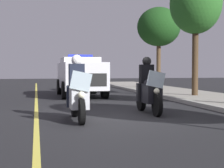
# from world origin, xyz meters

# --- Properties ---
(ground_plane) EXTENTS (80.00, 80.00, 0.00)m
(ground_plane) POSITION_xyz_m (0.00, 0.00, 0.00)
(ground_plane) COLOR black
(lane_stripe_center) EXTENTS (48.00, 0.12, 0.01)m
(lane_stripe_center) POSITION_xyz_m (0.00, -2.19, 0.00)
(lane_stripe_center) COLOR #E0D14C
(lane_stripe_center) RESTS_ON ground
(police_motorcycle_lead_left) EXTENTS (2.14, 0.56, 1.72)m
(police_motorcycle_lead_left) POSITION_xyz_m (0.51, -1.14, 0.70)
(police_motorcycle_lead_left) COLOR black
(police_motorcycle_lead_left) RESTS_ON ground
(police_motorcycle_lead_right) EXTENTS (2.14, 0.56, 1.72)m
(police_motorcycle_lead_right) POSITION_xyz_m (-0.51, 1.13, 0.70)
(police_motorcycle_lead_right) COLOR black
(police_motorcycle_lead_right) RESTS_ON ground
(police_suv) EXTENTS (4.92, 2.11, 2.05)m
(police_suv) POSITION_xyz_m (-7.57, -0.06, 1.07)
(police_suv) COLOR silver
(police_suv) RESTS_ON ground
(tree_far_back) EXTENTS (2.44, 2.44, 5.76)m
(tree_far_back) POSITION_xyz_m (-5.83, 5.18, 4.38)
(tree_far_back) COLOR #42301E
(tree_far_back) RESTS_ON sidewalk_strip
(tree_behind_suv) EXTENTS (2.89, 2.89, 5.37)m
(tree_behind_suv) POSITION_xyz_m (-12.76, 5.84, 4.14)
(tree_behind_suv) COLOR #4C3823
(tree_behind_suv) RESTS_ON sidewalk_strip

